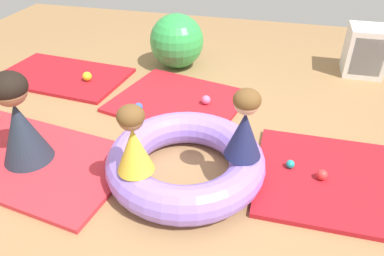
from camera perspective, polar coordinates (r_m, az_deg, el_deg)
name	(u,v)px	position (r m, az deg, el deg)	size (l,w,h in m)	color
ground_plane	(180,165)	(3.03, -1.83, -5.71)	(8.00, 8.00, 0.00)	#9E7549
gym_mat_near_left	(178,101)	(3.87, -2.13, 4.16)	(1.25, 1.08, 0.04)	red
gym_mat_far_right	(359,183)	(3.11, 24.41, -7.75)	(1.54, 1.08, 0.04)	#B21923
gym_mat_near_right	(63,76)	(4.67, -19.28, 7.60)	(1.47, 0.88, 0.04)	#B21923
gym_mat_center_rear	(31,160)	(3.33, -23.64, -4.53)	(1.66, 0.95, 0.04)	red
inflatable_cushion	(186,161)	(2.85, -1.00, -5.13)	(1.22, 1.22, 0.28)	#9975EA
child_in_yellow	(133,140)	(2.44, -9.06, -1.88)	(0.36, 0.36, 0.50)	yellow
child_in_navy	(245,125)	(2.57, 8.14, 0.51)	(0.33, 0.33, 0.53)	navy
adult_seated	(18,120)	(3.12, -25.24, 1.18)	(0.48, 0.48, 0.77)	#232D3D
play_ball_teal	(194,120)	(3.42, 0.28, 1.22)	(0.10, 0.10, 0.10)	teal
play_ball_red	(322,175)	(2.98, 19.44, -6.83)	(0.08, 0.08, 0.08)	red
play_ball_pink	(206,100)	(3.76, 2.11, 4.36)	(0.09, 0.09, 0.09)	pink
play_ball_yellow	(87,76)	(4.39, -15.87, 7.67)	(0.11, 0.11, 0.11)	yellow
play_ball_blue	(138,107)	(3.67, -8.27, 3.20)	(0.09, 0.09, 0.09)	blue
play_ball_teal_second	(290,164)	(3.02, 14.92, -5.41)	(0.07, 0.07, 0.07)	teal
exercise_ball_large	(177,41)	(4.60, -2.37, 13.25)	(0.65, 0.65, 0.65)	green
storage_cube	(365,51)	(4.85, 25.20, 10.64)	(0.44, 0.44, 0.56)	silver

